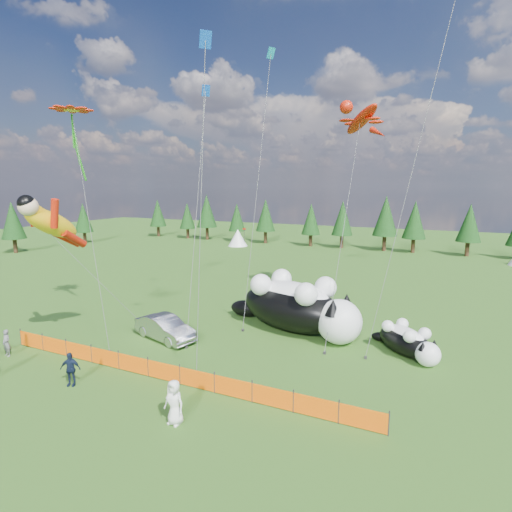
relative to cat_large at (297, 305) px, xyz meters
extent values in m
plane|color=#0F3A0A|center=(-3.83, -6.60, -1.84)|extent=(160.00, 160.00, 0.00)
cylinder|color=#262626|center=(-14.83, -9.60, -1.29)|extent=(0.06, 0.06, 1.10)
cylinder|color=#262626|center=(-12.83, -9.60, -1.29)|extent=(0.06, 0.06, 1.10)
cylinder|color=#262626|center=(-10.83, -9.60, -1.29)|extent=(0.06, 0.06, 1.10)
cylinder|color=#262626|center=(-8.83, -9.60, -1.29)|extent=(0.06, 0.06, 1.10)
cylinder|color=#262626|center=(-6.83, -9.60, -1.29)|extent=(0.06, 0.06, 1.10)
cylinder|color=#262626|center=(-4.83, -9.60, -1.29)|extent=(0.06, 0.06, 1.10)
cylinder|color=#262626|center=(-2.83, -9.60, -1.29)|extent=(0.06, 0.06, 1.10)
cylinder|color=#262626|center=(-0.83, -9.60, -1.29)|extent=(0.06, 0.06, 1.10)
cylinder|color=#262626|center=(1.17, -9.60, -1.29)|extent=(0.06, 0.06, 1.10)
cylinder|color=#262626|center=(3.17, -9.60, -1.29)|extent=(0.06, 0.06, 1.10)
cylinder|color=#262626|center=(5.17, -9.60, -1.29)|extent=(0.06, 0.06, 1.10)
cylinder|color=#262626|center=(7.17, -9.60, -1.29)|extent=(0.06, 0.06, 1.10)
cube|color=#FF5C05|center=(-13.83, -9.60, -1.34)|extent=(2.00, 0.04, 0.90)
cube|color=#FF5C05|center=(-11.83, -9.60, -1.34)|extent=(2.00, 0.04, 0.90)
cube|color=#FF5C05|center=(-9.83, -9.60, -1.34)|extent=(2.00, 0.04, 0.90)
cube|color=#FF5C05|center=(-7.83, -9.60, -1.34)|extent=(2.00, 0.04, 0.90)
cube|color=#FF5C05|center=(-5.83, -9.60, -1.34)|extent=(2.00, 0.04, 0.90)
cube|color=#FF5C05|center=(-3.83, -9.60, -1.34)|extent=(2.00, 0.04, 0.90)
cube|color=#FF5C05|center=(-1.83, -9.60, -1.34)|extent=(2.00, 0.04, 0.90)
cube|color=#FF5C05|center=(0.17, -9.60, -1.34)|extent=(2.00, 0.04, 0.90)
cube|color=#FF5C05|center=(2.17, -9.60, -1.34)|extent=(2.00, 0.04, 0.90)
cube|color=#FF5C05|center=(4.17, -9.60, -1.34)|extent=(2.00, 0.04, 0.90)
cube|color=#FF5C05|center=(6.17, -9.60, -1.34)|extent=(2.00, 0.04, 0.90)
ellipsoid|color=black|center=(-0.44, 0.13, -0.23)|extent=(8.75, 5.89, 3.21)
ellipsoid|color=white|center=(-0.44, 0.13, 0.57)|extent=(6.57, 4.30, 1.96)
sphere|color=white|center=(3.14, -0.94, -0.41)|extent=(2.85, 2.85, 2.85)
sphere|color=#F35E90|center=(4.30, -1.29, -0.41)|extent=(0.40, 0.40, 0.40)
ellipsoid|color=black|center=(-4.54, 1.36, -1.21)|extent=(2.75, 1.91, 1.25)
cone|color=black|center=(2.89, -1.76, 0.73)|extent=(1.00, 1.00, 1.00)
cone|color=black|center=(3.38, -0.12, 0.73)|extent=(1.00, 1.00, 1.00)
sphere|color=white|center=(1.76, 0.68, 1.28)|extent=(1.50, 1.50, 1.50)
sphere|color=white|center=(1.10, -1.54, 1.28)|extent=(1.50, 1.50, 1.50)
sphere|color=white|center=(-1.82, 1.75, 1.28)|extent=(1.50, 1.50, 1.50)
sphere|color=white|center=(-2.48, -0.46, 1.28)|extent=(1.50, 1.50, 1.50)
ellipsoid|color=black|center=(7.04, -0.89, -1.06)|extent=(4.05, 3.94, 1.54)
ellipsoid|color=white|center=(7.04, -0.89, -0.68)|extent=(3.01, 2.92, 0.94)
sphere|color=white|center=(8.35, -2.12, -1.15)|extent=(1.37, 1.37, 1.37)
sphere|color=#F35E90|center=(8.78, -2.51, -1.15)|extent=(0.19, 0.19, 0.19)
ellipsoid|color=black|center=(5.53, 0.51, -1.54)|extent=(1.29, 1.26, 0.60)
cone|color=black|center=(8.07, -2.42, -0.60)|extent=(0.48, 0.48, 0.48)
cone|color=black|center=(8.63, -1.82, -0.60)|extent=(0.48, 0.48, 0.48)
sphere|color=white|center=(8.10, -1.13, -0.34)|extent=(0.72, 0.72, 0.72)
sphere|color=white|center=(7.35, -1.94, -0.34)|extent=(0.72, 0.72, 0.72)
sphere|color=white|center=(6.79, 0.10, -0.34)|extent=(0.72, 0.72, 0.72)
sphere|color=white|center=(6.03, -0.72, -0.34)|extent=(0.72, 0.72, 0.72)
imported|color=#AFAFB4|center=(-7.25, -5.01, -1.07)|extent=(4.92, 2.84, 1.53)
imported|color=slate|center=(-14.05, -11.01, -1.03)|extent=(0.61, 0.43, 1.60)
imported|color=#131D35|center=(-7.75, -11.93, -0.97)|extent=(1.13, 0.89, 1.72)
imported|color=white|center=(-1.07, -12.45, -0.87)|extent=(0.99, 0.69, 1.93)
cylinder|color=#595959|center=(-10.69, -6.58, 2.08)|extent=(0.03, 0.03, 9.23)
cube|color=#262626|center=(-9.27, -4.33, -1.76)|extent=(0.15, 0.15, 0.16)
cylinder|color=#595959|center=(2.55, 2.46, 5.70)|extent=(0.03, 0.03, 18.30)
cube|color=#262626|center=(2.77, -2.95, -1.76)|extent=(0.15, 0.15, 0.16)
cylinder|color=#595959|center=(-11.21, -6.90, 5.57)|extent=(0.03, 0.03, 15.43)
cube|color=#262626|center=(-8.93, -8.19, -1.76)|extent=(0.15, 0.15, 0.16)
cube|color=#208818|center=(-13.48, -5.61, 10.42)|extent=(0.19, 0.19, 4.23)
cylinder|color=#595959|center=(-6.05, -2.80, 6.41)|extent=(0.03, 0.03, 17.26)
cube|color=#262626|center=(-5.18, -5.66, -1.76)|extent=(0.15, 0.15, 0.16)
cylinder|color=#595959|center=(6.86, -0.35, 9.18)|extent=(0.03, 0.03, 22.47)
cube|color=#262626|center=(5.10, -2.61, -1.76)|extent=(0.15, 0.15, 0.16)
cylinder|color=#595959|center=(-2.12, -8.46, 6.47)|extent=(0.03, 0.03, 16.34)
cube|color=#262626|center=(-2.30, -8.95, -1.76)|extent=(0.15, 0.15, 0.16)
cylinder|color=#595959|center=(-3.53, 1.22, 7.96)|extent=(0.03, 0.03, 20.11)
cube|color=#262626|center=(-3.33, -1.60, -1.76)|extent=(0.15, 0.15, 0.16)
camera|label=1|loc=(8.43, -24.90, 8.00)|focal=28.00mm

